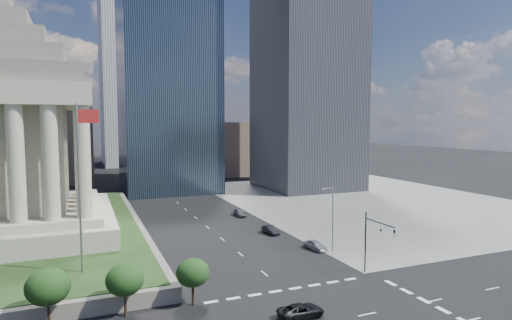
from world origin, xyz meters
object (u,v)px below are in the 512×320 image
street_lamp_north (332,215)px  pickup_truck (301,311)px  flagpole (81,178)px  parked_sedan_mid (271,230)px  parked_sedan_far (240,212)px  traffic_signal_ne (374,236)px  parked_sedan_near (315,245)px

street_lamp_north → pickup_truck: street_lamp_north is taller
flagpole → pickup_truck: bearing=-40.1°
pickup_truck → parked_sedan_mid: size_ratio=1.14×
street_lamp_north → parked_sedan_far: bearing=98.5°
parked_sedan_mid → flagpole: bearing=-159.8°
flagpole → parked_sedan_far: bearing=44.1°
street_lamp_north → pickup_truck: bearing=-129.7°
traffic_signal_ne → parked_sedan_near: size_ratio=1.83×
flagpole → parked_sedan_far: 44.69m
street_lamp_north → parked_sedan_far: street_lamp_north is taller
pickup_truck → parked_sedan_far: (10.60, 46.91, 0.11)m
flagpole → traffic_signal_ne: size_ratio=2.50×
parked_sedan_near → parked_sedan_far: bearing=86.8°
traffic_signal_ne → pickup_truck: size_ratio=1.65×
parked_sedan_mid → pickup_truck: bearing=-113.1°
parked_sedan_mid → traffic_signal_ne: bearing=-86.1°
traffic_signal_ne → parked_sedan_far: bearing=95.0°
flagpole → pickup_truck: size_ratio=4.12×
traffic_signal_ne → parked_sedan_mid: bearing=98.2°
traffic_signal_ne → parked_sedan_far: size_ratio=1.73×
flagpole → parked_sedan_near: 35.65m
flagpole → parked_sedan_mid: size_ratio=4.71×
pickup_truck → parked_sedan_near: parked_sedan_near is taller
traffic_signal_ne → parked_sedan_near: (-1.00, 12.96, -4.51)m
street_lamp_north → traffic_signal_ne: bearing=-94.2°
street_lamp_north → parked_sedan_mid: (-4.33, 13.02, -4.96)m
traffic_signal_ne → pickup_truck: 16.27m
pickup_truck → parked_sedan_mid: parked_sedan_mid is taller
pickup_truck → parked_sedan_far: size_ratio=1.05×
parked_sedan_mid → parked_sedan_far: (0.00, 15.89, 0.09)m
parked_sedan_near → pickup_truck: bearing=-132.2°
pickup_truck → parked_sedan_mid: bearing=-20.6°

